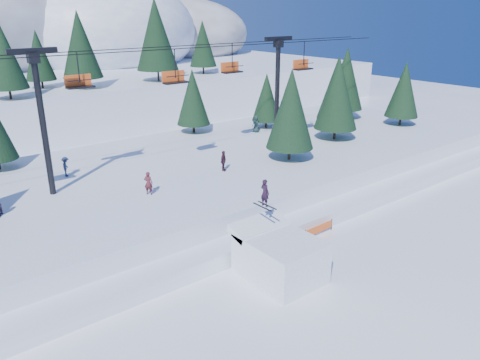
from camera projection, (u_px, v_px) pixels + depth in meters
ground at (319, 288)px, 26.97m from camera, size 160.00×160.00×0.00m
mid_shelf at (163, 183)px, 39.79m from camera, size 70.00×22.00×2.50m
berm at (234, 231)px, 32.67m from camera, size 70.00×6.00×1.10m
jump_kicker at (279, 256)px, 27.76m from camera, size 3.77×5.14×5.77m
chairlift at (165, 87)px, 37.50m from camera, size 46.38×3.21×10.28m
conifer_stand at (160, 115)px, 38.17m from camera, size 64.46×17.33×9.13m
distant_skiers at (120, 168)px, 36.82m from camera, size 30.72×10.05×1.85m
banner_near at (319, 229)px, 33.05m from camera, size 2.86×0.15×0.90m
banner_far at (343, 205)px, 37.08m from camera, size 2.72×0.94×0.90m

